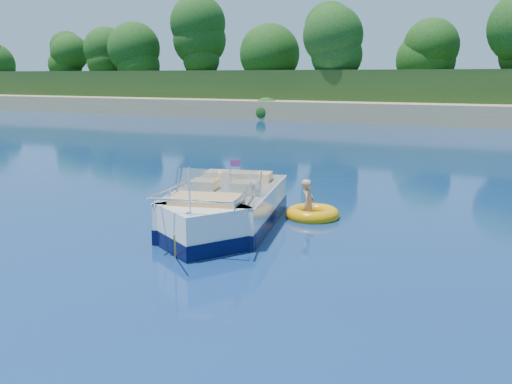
# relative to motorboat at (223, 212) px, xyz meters

# --- Properties ---
(ground) EXTENTS (160.00, 160.00, 0.00)m
(ground) POSITION_rel_motorboat_xyz_m (0.67, -3.45, -0.40)
(ground) COLOR #0A2046
(ground) RESTS_ON ground
(shoreline) EXTENTS (170.00, 59.00, 6.00)m
(shoreline) POSITION_rel_motorboat_xyz_m (0.67, 60.32, 0.58)
(shoreline) COLOR #8C7451
(shoreline) RESTS_ON ground
(treeline) EXTENTS (150.00, 7.12, 8.19)m
(treeline) POSITION_rel_motorboat_xyz_m (0.71, 37.56, 5.15)
(treeline) COLOR black
(treeline) RESTS_ON ground
(motorboat) EXTENTS (3.11, 6.08, 2.06)m
(motorboat) POSITION_rel_motorboat_xyz_m (0.00, 0.00, 0.00)
(motorboat) COLOR white
(motorboat) RESTS_ON ground
(tow_tube) EXTENTS (1.58, 1.58, 0.36)m
(tow_tube) POSITION_rel_motorboat_xyz_m (1.52, 1.90, -0.31)
(tow_tube) COLOR orange
(tow_tube) RESTS_ON ground
(boy) EXTENTS (0.42, 0.74, 1.38)m
(boy) POSITION_rel_motorboat_xyz_m (1.43, 1.84, -0.40)
(boy) COLOR tan
(boy) RESTS_ON ground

